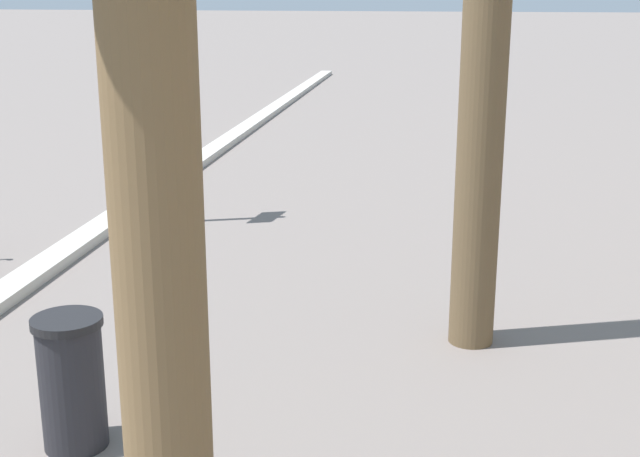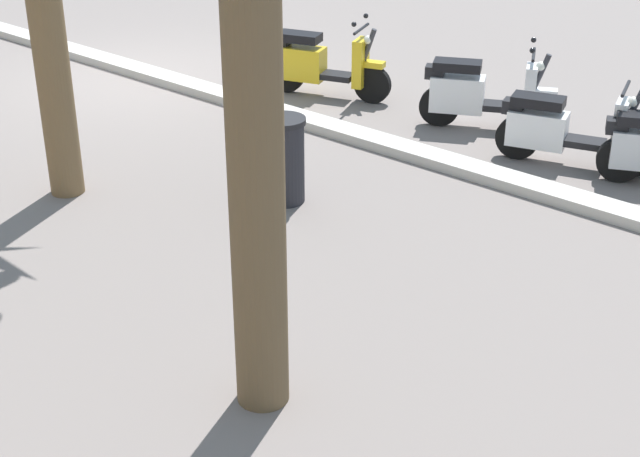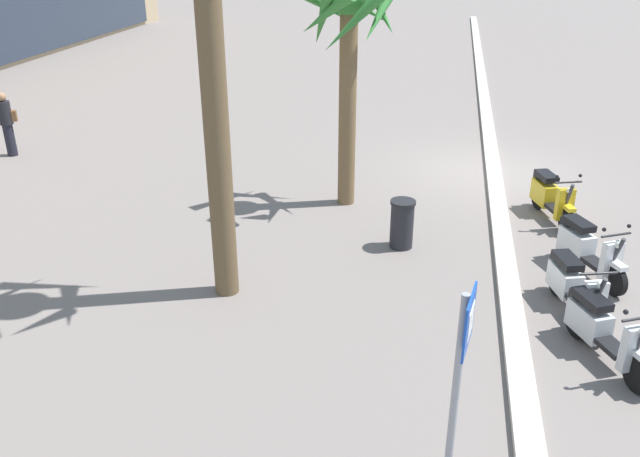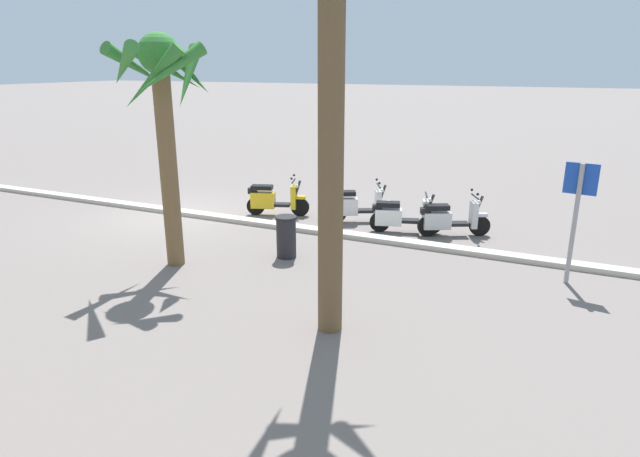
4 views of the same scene
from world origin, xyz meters
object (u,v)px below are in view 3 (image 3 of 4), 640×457
crossing_sign (460,370)px  scooter_white_mid_centre (573,287)px  scooter_silver_mid_rear (602,329)px  pedestrian_window_shopping (7,122)px  scooter_yellow_far_back (550,197)px  scooter_white_mid_front (586,249)px  palm_tree_by_mall_entrance (349,37)px  litter_bin (402,224)px

crossing_sign → scooter_white_mid_centre: bearing=-24.8°
scooter_silver_mid_rear → pedestrian_window_shopping: pedestrian_window_shopping is taller
scooter_silver_mid_rear → crossing_sign: size_ratio=0.71×
scooter_yellow_far_back → pedestrian_window_shopping: pedestrian_window_shopping is taller
scooter_white_mid_front → palm_tree_by_mall_entrance: bearing=62.6°
scooter_yellow_far_back → litter_bin: scooter_yellow_far_back is taller
crossing_sign → palm_tree_by_mall_entrance: bearing=17.0°
scooter_white_mid_centre → scooter_white_mid_front: size_ratio=1.08×
crossing_sign → litter_bin: size_ratio=2.53×
scooter_white_mid_front → scooter_yellow_far_back: bearing=7.8°
scooter_yellow_far_back → crossing_sign: size_ratio=0.73×
palm_tree_by_mall_entrance → pedestrian_window_shopping: bearing=80.5°
crossing_sign → palm_tree_by_mall_entrance: size_ratio=0.50×
litter_bin → scooter_silver_mid_rear: bearing=-134.5°
scooter_white_mid_front → pedestrian_window_shopping: size_ratio=0.99×
palm_tree_by_mall_entrance → scooter_yellow_far_back: bearing=-89.9°
scooter_silver_mid_rear → scooter_white_mid_centre: (1.20, 0.21, -0.01)m
scooter_white_mid_front → crossing_sign: bearing=157.2°
scooter_white_mid_front → litter_bin: size_ratio=1.76×
scooter_silver_mid_rear → litter_bin: scooter_silver_mid_rear is taller
scooter_white_mid_centre → crossing_sign: bearing=155.2°
scooter_yellow_far_back → palm_tree_by_mall_entrance: bearing=90.1°
palm_tree_by_mall_entrance → litter_bin: palm_tree_by_mall_entrance is taller
scooter_silver_mid_rear → scooter_white_mid_front: same height
scooter_white_mid_front → scooter_white_mid_centre: bearing=163.4°
palm_tree_by_mall_entrance → pedestrian_window_shopping: palm_tree_by_mall_entrance is taller
scooter_white_mid_centre → scooter_yellow_far_back: size_ratio=1.03×
scooter_silver_mid_rear → palm_tree_by_mall_entrance: bearing=41.7°
scooter_yellow_far_back → pedestrian_window_shopping: size_ratio=1.03×
scooter_yellow_far_back → scooter_white_mid_front: bearing=-172.2°
scooter_silver_mid_rear → palm_tree_by_mall_entrance: size_ratio=0.36×
scooter_silver_mid_rear → crossing_sign: bearing=143.6°
scooter_silver_mid_rear → litter_bin: 4.28m
pedestrian_window_shopping → litter_bin: (-3.53, -10.64, -0.42)m
pedestrian_window_shopping → litter_bin: 11.22m
scooter_white_mid_front → litter_bin: bearing=82.8°
scooter_white_mid_centre → scooter_yellow_far_back: bearing=-1.3°
palm_tree_by_mall_entrance → pedestrian_window_shopping: (1.54, 9.26, -2.68)m
scooter_silver_mid_rear → scooter_white_mid_centre: scooter_silver_mid_rear is taller
litter_bin → scooter_white_mid_front: bearing=-97.2°
scooter_white_mid_centre → palm_tree_by_mall_entrance: palm_tree_by_mall_entrance is taller
scooter_white_mid_centre → scooter_white_mid_front: 1.45m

